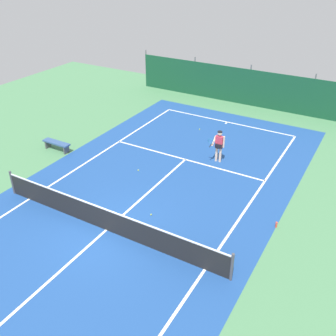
{
  "coord_description": "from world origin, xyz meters",
  "views": [
    {
      "loc": [
        7.72,
        -8.72,
        9.3
      ],
      "look_at": [
        0.45,
        3.88,
        0.9
      ],
      "focal_mm": 41.1,
      "sensor_mm": 36.0,
      "label": 1
    }
  ],
  "objects_px": {
    "tennis_player": "(219,144)",
    "tennis_ball_midcourt": "(151,215)",
    "water_bottle": "(276,225)",
    "tennis_ball_near_player": "(138,170)",
    "tennis_ball_by_sideline": "(199,129)",
    "tennis_net": "(105,219)",
    "courtside_bench": "(57,144)"
  },
  "relations": [
    {
      "from": "tennis_net",
      "to": "tennis_ball_midcourt",
      "type": "distance_m",
      "value": 1.95
    },
    {
      "from": "tennis_ball_by_sideline",
      "to": "courtside_bench",
      "type": "xyz_separation_m",
      "value": [
        -5.32,
        -6.1,
        0.34
      ]
    },
    {
      "from": "tennis_player",
      "to": "tennis_ball_midcourt",
      "type": "bearing_deg",
      "value": 82.3
    },
    {
      "from": "tennis_player",
      "to": "tennis_ball_by_sideline",
      "type": "relative_size",
      "value": 24.85
    },
    {
      "from": "courtside_bench",
      "to": "water_bottle",
      "type": "relative_size",
      "value": 6.67
    },
    {
      "from": "tennis_net",
      "to": "tennis_ball_by_sideline",
      "type": "xyz_separation_m",
      "value": [
        -0.99,
        10.04,
        -0.48
      ]
    },
    {
      "from": "tennis_player",
      "to": "courtside_bench",
      "type": "bearing_deg",
      "value": 19.42
    },
    {
      "from": "tennis_player",
      "to": "water_bottle",
      "type": "bearing_deg",
      "value": 135.33
    },
    {
      "from": "tennis_ball_midcourt",
      "to": "courtside_bench",
      "type": "xyz_separation_m",
      "value": [
        -7.28,
        2.32,
        0.34
      ]
    },
    {
      "from": "tennis_ball_midcourt",
      "to": "water_bottle",
      "type": "distance_m",
      "value": 4.87
    },
    {
      "from": "tennis_ball_midcourt",
      "to": "water_bottle",
      "type": "xyz_separation_m",
      "value": [
        4.54,
        1.75,
        0.09
      ]
    },
    {
      "from": "water_bottle",
      "to": "tennis_net",
      "type": "bearing_deg",
      "value": -148.52
    },
    {
      "from": "tennis_ball_by_sideline",
      "to": "courtside_bench",
      "type": "bearing_deg",
      "value": -131.09
    },
    {
      "from": "tennis_ball_midcourt",
      "to": "water_bottle",
      "type": "height_order",
      "value": "water_bottle"
    },
    {
      "from": "tennis_net",
      "to": "courtside_bench",
      "type": "bearing_deg",
      "value": 148.03
    },
    {
      "from": "tennis_ball_midcourt",
      "to": "tennis_ball_by_sideline",
      "type": "distance_m",
      "value": 8.65
    },
    {
      "from": "tennis_ball_midcourt",
      "to": "courtside_bench",
      "type": "height_order",
      "value": "courtside_bench"
    },
    {
      "from": "tennis_net",
      "to": "tennis_ball_midcourt",
      "type": "bearing_deg",
      "value": 59.11
    },
    {
      "from": "tennis_player",
      "to": "tennis_ball_midcourt",
      "type": "xyz_separation_m",
      "value": [
        -0.51,
        -5.42,
        -0.93
      ]
    },
    {
      "from": "tennis_player",
      "to": "tennis_ball_midcourt",
      "type": "relative_size",
      "value": 24.85
    },
    {
      "from": "tennis_player",
      "to": "courtside_bench",
      "type": "xyz_separation_m",
      "value": [
        -7.79,
        -3.11,
        -0.59
      ]
    },
    {
      "from": "tennis_net",
      "to": "tennis_player",
      "type": "height_order",
      "value": "tennis_player"
    },
    {
      "from": "tennis_ball_by_sideline",
      "to": "courtside_bench",
      "type": "distance_m",
      "value": 8.11
    },
    {
      "from": "tennis_ball_near_player",
      "to": "tennis_ball_by_sideline",
      "type": "xyz_separation_m",
      "value": [
        0.44,
        5.75,
        0.0
      ]
    },
    {
      "from": "tennis_player",
      "to": "tennis_ball_near_player",
      "type": "xyz_separation_m",
      "value": [
        -2.91,
        -2.75,
        -0.93
      ]
    },
    {
      "from": "tennis_net",
      "to": "water_bottle",
      "type": "height_order",
      "value": "tennis_net"
    },
    {
      "from": "tennis_player",
      "to": "courtside_bench",
      "type": "distance_m",
      "value": 8.41
    },
    {
      "from": "tennis_ball_by_sideline",
      "to": "courtside_bench",
      "type": "height_order",
      "value": "courtside_bench"
    },
    {
      "from": "tennis_player",
      "to": "tennis_ball_by_sideline",
      "type": "xyz_separation_m",
      "value": [
        -2.47,
        3.0,
        -0.93
      ]
    },
    {
      "from": "tennis_net",
      "to": "courtside_bench",
      "type": "xyz_separation_m",
      "value": [
        -6.31,
        3.94,
        -0.14
      ]
    },
    {
      "from": "tennis_net",
      "to": "tennis_ball_midcourt",
      "type": "relative_size",
      "value": 153.33
    },
    {
      "from": "tennis_ball_midcourt",
      "to": "tennis_net",
      "type": "bearing_deg",
      "value": -120.89
    }
  ]
}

